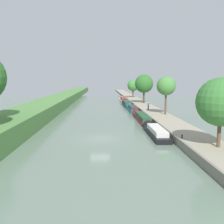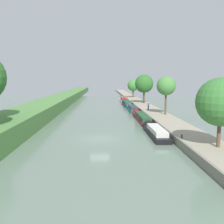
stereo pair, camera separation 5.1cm
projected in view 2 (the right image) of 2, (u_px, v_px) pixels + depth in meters
name	position (u px, v px, depth m)	size (l,w,h in m)	color
ground_plane	(100.00, 139.00, 31.03)	(160.00, 160.00, 0.00)	slate
right_towpath	(187.00, 135.00, 31.40)	(4.45, 260.00, 0.89)	#9E937F
stone_quay	(169.00, 135.00, 31.31)	(0.25, 260.00, 0.94)	gray
narrowboat_black	(155.00, 131.00, 33.21)	(1.90, 10.19, 1.86)	black
narrowboat_maroon	(142.00, 117.00, 45.58)	(1.93, 14.40, 1.88)	maroon
narrowboat_teal	(132.00, 108.00, 59.02)	(2.01, 11.00, 1.91)	#195B60
narrowboat_navy	(127.00, 103.00, 71.89)	(2.14, 13.11, 2.03)	#141E42
narrowboat_cream	(123.00, 100.00, 83.71)	(2.10, 11.04, 2.12)	beige
tree_rightbank_near	(221.00, 102.00, 23.46)	(4.79, 4.79, 6.92)	brown
tree_rightbank_midnear	(166.00, 86.00, 45.81)	(3.62, 3.62, 7.30)	brown
tree_rightbank_midfar	(144.00, 84.00, 68.54)	(5.20, 5.20, 8.11)	#4C3828
tree_rightbank_far	(133.00, 86.00, 90.69)	(4.27, 4.27, 6.61)	brown
person_walking	(148.00, 106.00, 53.35)	(0.34, 0.34, 1.66)	#282D42
mooring_bollard_near	(182.00, 136.00, 27.58)	(0.16, 0.16, 0.45)	black
mooring_bollard_far	(127.00, 97.00, 88.50)	(0.16, 0.16, 0.45)	black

